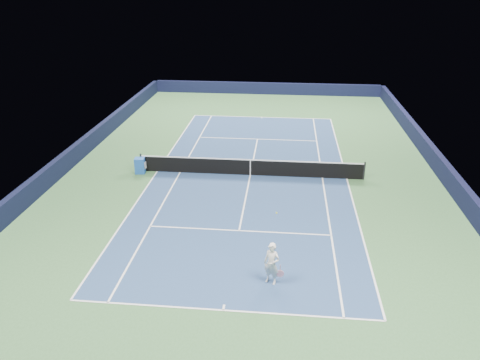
{
  "coord_description": "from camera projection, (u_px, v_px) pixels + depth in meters",
  "views": [
    {
      "loc": [
        1.86,
        -24.69,
        10.66
      ],
      "look_at": [
        -0.3,
        -3.0,
        1.0
      ],
      "focal_mm": 35.0,
      "sensor_mm": 36.0,
      "label": 1
    }
  ],
  "objects": [
    {
      "name": "wall_far",
      "position": [
        267.0,
        88.0,
        44.76
      ],
      "size": [
        22.0,
        0.35,
        1.1
      ],
      "primitive_type": "cube",
      "color": "black",
      "rests_on": "ground"
    },
    {
      "name": "baseline_far",
      "position": [
        262.0,
        117.0,
        37.75
      ],
      "size": [
        10.97,
        0.08,
        0.0
      ],
      "primitive_type": "cube",
      "color": "white",
      "rests_on": "ground"
    },
    {
      "name": "sideline_doubles_right",
      "position": [
        347.0,
        179.0,
        26.45
      ],
      "size": [
        0.08,
        23.77,
        0.0
      ],
      "primitive_type": "cube",
      "color": "white",
      "rests_on": "ground"
    },
    {
      "name": "service_line_far",
      "position": [
        257.0,
        139.0,
        32.76
      ],
      "size": [
        8.23,
        0.08,
        0.0
      ],
      "primitive_type": "cube",
      "color": "white",
      "rests_on": "ground"
    },
    {
      "name": "sideline_singles_left",
      "position": [
        180.0,
        172.0,
        27.31
      ],
      "size": [
        0.08,
        23.77,
        0.0
      ],
      "primitive_type": "cube",
      "color": "white",
      "rests_on": "ground"
    },
    {
      "name": "center_mark_near",
      "position": [
        224.0,
        307.0,
        16.27
      ],
      "size": [
        0.08,
        0.3,
        0.0
      ],
      "primitive_type": "cube",
      "color": "white",
      "rests_on": "ground"
    },
    {
      "name": "center_service_line",
      "position": [
        250.0,
        175.0,
        26.94
      ],
      "size": [
        0.08,
        12.8,
        0.0
      ],
      "primitive_type": "cube",
      "color": "white",
      "rests_on": "ground"
    },
    {
      "name": "sideline_singles_right",
      "position": [
        322.0,
        178.0,
        26.57
      ],
      "size": [
        0.08,
        23.77,
        0.0
      ],
      "primitive_type": "cube",
      "color": "white",
      "rests_on": "ground"
    },
    {
      "name": "tennis_net",
      "position": [
        250.0,
        167.0,
        26.74
      ],
      "size": [
        12.9,
        0.1,
        1.07
      ],
      "color": "black",
      "rests_on": "ground"
    },
    {
      "name": "service_line_near",
      "position": [
        239.0,
        231.0,
        21.12
      ],
      "size": [
        8.23,
        0.08,
        0.0
      ],
      "primitive_type": "cube",
      "color": "white",
      "rests_on": "ground"
    },
    {
      "name": "tennis_player",
      "position": [
        272.0,
        264.0,
        17.25
      ],
      "size": [
        0.83,
        1.34,
        2.46
      ],
      "color": "white",
      "rests_on": "ground"
    },
    {
      "name": "sponsor_cube",
      "position": [
        140.0,
        166.0,
        27.07
      ],
      "size": [
        0.63,
        0.57,
        0.91
      ],
      "color": "#1D52B0",
      "rests_on": "ground"
    },
    {
      "name": "court_surface",
      "position": [
        250.0,
        175.0,
        26.94
      ],
      "size": [
        10.97,
        23.77,
        0.01
      ],
      "primitive_type": "cube",
      "color": "navy",
      "rests_on": "ground"
    },
    {
      "name": "wall_left",
      "position": [
        69.0,
        159.0,
        27.7
      ],
      "size": [
        0.35,
        40.0,
        1.1
      ],
      "primitive_type": "cube",
      "color": "black",
      "rests_on": "ground"
    },
    {
      "name": "ground",
      "position": [
        250.0,
        175.0,
        26.94
      ],
      "size": [
        40.0,
        40.0,
        0.0
      ],
      "primitive_type": "plane",
      "color": "#335E33",
      "rests_on": "ground"
    },
    {
      "name": "center_mark_far",
      "position": [
        262.0,
        118.0,
        37.62
      ],
      "size": [
        0.08,
        0.3,
        0.0
      ],
      "primitive_type": "cube",
      "color": "white",
      "rests_on": "ground"
    },
    {
      "name": "baseline_near",
      "position": [
        223.0,
        310.0,
        16.13
      ],
      "size": [
        10.97,
        0.08,
        0.0
      ],
      "primitive_type": "cube",
      "color": "white",
      "rests_on": "ground"
    },
    {
      "name": "sideline_doubles_left",
      "position": [
        157.0,
        171.0,
        27.44
      ],
      "size": [
        0.08,
        23.77,
        0.0
      ],
      "primitive_type": "cube",
      "color": "white",
      "rests_on": "ground"
    },
    {
      "name": "wall_right",
      "position": [
        446.0,
        174.0,
        25.74
      ],
      "size": [
        0.35,
        40.0,
        1.1
      ],
      "primitive_type": "cube",
      "color": "black",
      "rests_on": "ground"
    }
  ]
}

